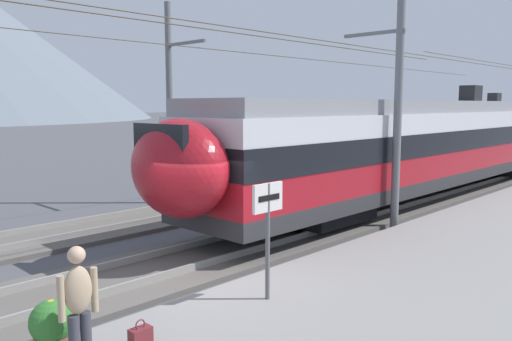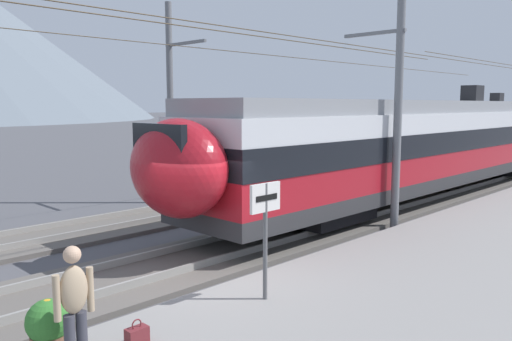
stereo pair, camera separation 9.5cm
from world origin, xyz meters
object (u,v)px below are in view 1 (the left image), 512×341
(train_far_track, at_px, (463,127))
(potted_plant_by_shelter, at_px, (52,328))
(catenary_mast_mid, at_px, (394,94))
(catenary_mast_far_side, at_px, (172,99))
(platform_sign, at_px, (268,214))
(handbag_beside_passenger, at_px, (141,336))
(train_near_platform, at_px, (425,143))
(passenger_walking, at_px, (79,304))

(train_far_track, height_order, potted_plant_by_shelter, train_far_track)
(catenary_mast_mid, xyz_separation_m, potted_plant_by_shelter, (-10.82, -1.09, -3.26))
(catenary_mast_far_side, xyz_separation_m, platform_sign, (-5.12, -9.55, -2.10))
(catenary_mast_mid, relative_size, catenary_mast_far_side, 1.00)
(catenary_mast_mid, xyz_separation_m, catenary_mast_far_side, (-2.08, 7.91, -0.11))
(platform_sign, bearing_deg, handbag_beside_passenger, 177.33)
(handbag_beside_passenger, bearing_deg, catenary_mast_mid, 8.91)
(platform_sign, distance_m, potted_plant_by_shelter, 3.81)
(train_near_platform, distance_m, platform_sign, 13.09)
(train_far_track, distance_m, handbag_beside_passenger, 31.03)
(train_near_platform, xyz_separation_m, passenger_walking, (-16.21, -3.33, -1.00))
(catenary_mast_mid, distance_m, handbag_beside_passenger, 10.50)
(catenary_mast_far_side, height_order, passenger_walking, catenary_mast_far_side)
(train_far_track, relative_size, potted_plant_by_shelter, 39.00)
(potted_plant_by_shelter, bearing_deg, catenary_mast_far_side, 45.82)
(catenary_mast_mid, relative_size, potted_plant_by_shelter, 52.74)
(platform_sign, bearing_deg, train_far_track, 15.84)
(catenary_mast_mid, distance_m, passenger_walking, 11.23)
(train_far_track, distance_m, platform_sign, 28.55)
(train_near_platform, bearing_deg, catenary_mast_far_side, 140.19)
(train_far_track, bearing_deg, train_near_platform, -162.98)
(train_far_track, relative_size, catenary_mast_mid, 0.74)
(train_near_platform, xyz_separation_m, potted_plant_by_shelter, (-16.29, -2.70, -1.47))
(catenary_mast_mid, bearing_deg, train_far_track, 16.87)
(passenger_walking, bearing_deg, platform_sign, 1.11)
(platform_sign, bearing_deg, potted_plant_by_shelter, 171.21)
(platform_sign, xyz_separation_m, handbag_beside_passenger, (-2.55, 0.12, -1.39))
(catenary_mast_far_side, height_order, potted_plant_by_shelter, catenary_mast_far_side)
(train_near_platform, relative_size, train_far_track, 0.78)
(handbag_beside_passenger, relative_size, potted_plant_by_shelter, 0.45)
(train_far_track, xyz_separation_m, passenger_walking, (-31.00, -7.86, -1.01))
(train_near_platform, xyz_separation_m, catenary_mast_mid, (-5.47, -1.61, 1.79))
(catenary_mast_mid, relative_size, passenger_walking, 26.49)
(potted_plant_by_shelter, bearing_deg, train_far_track, 13.10)
(train_near_platform, height_order, passenger_walking, train_near_platform)
(train_far_track, relative_size, passenger_walking, 19.59)
(passenger_walking, xyz_separation_m, potted_plant_by_shelter, (-0.08, 0.63, -0.48))
(train_far_track, bearing_deg, passenger_walking, -165.78)
(platform_sign, height_order, handbag_beside_passenger, platform_sign)
(train_near_platform, relative_size, passenger_walking, 15.20)
(catenary_mast_mid, bearing_deg, platform_sign, -167.11)
(catenary_mast_far_side, xyz_separation_m, passenger_walking, (-8.66, -9.62, -2.68))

